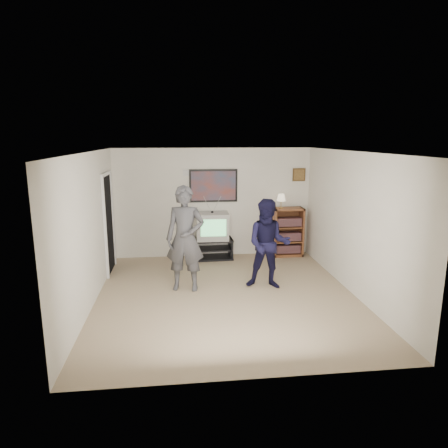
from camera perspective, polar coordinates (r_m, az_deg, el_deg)
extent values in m
cube|color=#817452|center=(7.15, 0.35, -10.19)|extent=(4.50, 5.00, 0.01)
cube|color=white|center=(6.61, 0.37, 10.27)|extent=(4.50, 5.00, 0.01)
cube|color=silver|center=(9.21, -1.52, 3.03)|extent=(4.50, 0.01, 2.50)
cube|color=silver|center=(6.88, -18.60, -0.82)|extent=(0.01, 5.00, 2.50)
cube|color=silver|center=(7.38, 17.97, 0.09)|extent=(0.01, 5.00, 2.50)
cube|color=black|center=(9.11, -1.77, -2.24)|extent=(0.96, 0.56, 0.04)
cube|color=black|center=(9.22, -1.75, -4.81)|extent=(0.96, 0.56, 0.04)
cube|color=black|center=(9.14, -4.49, -3.61)|extent=(0.06, 0.50, 0.47)
cube|color=black|center=(9.21, 0.96, -3.45)|extent=(0.06, 0.50, 0.47)
imported|color=#3E3E41|center=(7.18, -5.56, -2.10)|extent=(0.77, 0.58, 1.91)
imported|color=black|center=(7.31, 6.36, -2.88)|extent=(0.94, 0.81, 1.66)
cube|color=white|center=(7.29, -5.88, -0.05)|extent=(0.07, 0.13, 0.04)
cube|color=white|center=(7.46, 6.00, -0.51)|extent=(0.04, 0.13, 0.04)
cube|color=black|center=(9.13, -1.52, 5.48)|extent=(1.10, 0.03, 0.75)
cube|color=white|center=(9.07, -5.03, 7.30)|extent=(0.28, 0.02, 0.14)
cube|color=#463016|center=(9.50, 10.66, 6.94)|extent=(0.30, 0.03, 0.30)
cube|color=black|center=(8.46, -16.21, -0.02)|extent=(0.03, 0.85, 2.00)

